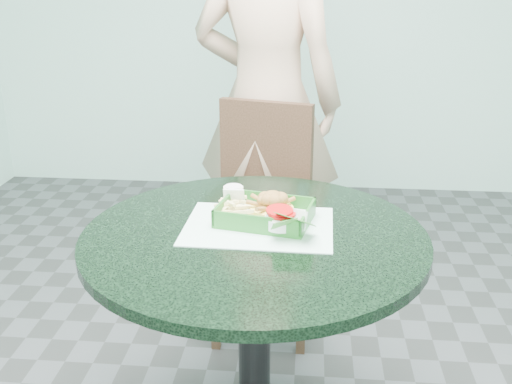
# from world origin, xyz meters

# --- Properties ---
(cafe_table) EXTENTS (0.92, 0.92, 0.75)m
(cafe_table) POSITION_xyz_m (0.00, 0.00, 0.58)
(cafe_table) COLOR black
(cafe_table) RESTS_ON floor
(dining_chair) EXTENTS (0.39, 0.39, 0.93)m
(dining_chair) POSITION_xyz_m (-0.04, 0.81, 0.53)
(dining_chair) COLOR brown
(dining_chair) RESTS_ON floor
(diner_person) EXTENTS (0.87, 0.67, 2.13)m
(diner_person) POSITION_xyz_m (-0.05, 1.08, 1.07)
(diner_person) COLOR tan
(diner_person) RESTS_ON floor
(placemat) EXTENTS (0.41, 0.31, 0.00)m
(placemat) POSITION_xyz_m (0.01, 0.04, 0.75)
(placemat) COLOR silver
(placemat) RESTS_ON cafe_table
(food_basket) EXTENTS (0.25, 0.18, 0.05)m
(food_basket) POSITION_xyz_m (0.02, 0.07, 0.77)
(food_basket) COLOR #1E641F
(food_basket) RESTS_ON placemat
(crab_sandwich) EXTENTS (0.12, 0.12, 0.07)m
(crab_sandwich) POSITION_xyz_m (0.04, 0.10, 0.80)
(crab_sandwich) COLOR #F7D04E
(crab_sandwich) RESTS_ON food_basket
(fries_pile) EXTENTS (0.14, 0.15, 0.04)m
(fries_pile) POSITION_xyz_m (-0.06, 0.09, 0.79)
(fries_pile) COLOR #FFEC94
(fries_pile) RESTS_ON food_basket
(sauce_ramekin) EXTENTS (0.06, 0.06, 0.03)m
(sauce_ramekin) POSITION_xyz_m (-0.10, 0.15, 0.80)
(sauce_ramekin) COLOR white
(sauce_ramekin) RESTS_ON food_basket
(garnish_cup) EXTENTS (0.13, 0.12, 0.05)m
(garnish_cup) POSITION_xyz_m (0.09, 0.01, 0.79)
(garnish_cup) COLOR silver
(garnish_cup) RESTS_ON food_basket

